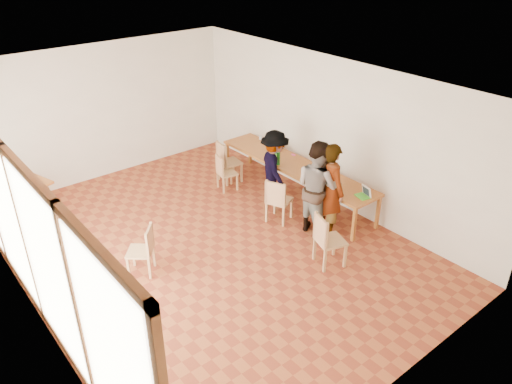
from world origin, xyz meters
The scene contains 25 objects.
ground centered at (0.00, 0.00, 0.00)m, with size 8.00×8.00×0.00m, color #964824.
wall_back centered at (0.00, 4.00, 1.50)m, with size 6.00×0.10×3.00m, color beige.
wall_front centered at (0.00, -4.00, 1.50)m, with size 6.00×0.10×3.00m, color beige.
wall_right centered at (3.00, 0.00, 1.50)m, with size 0.10×8.00×3.00m, color beige.
window_wall centered at (-2.96, 0.00, 1.50)m, with size 0.10×8.00×3.00m, color white.
ceiling centered at (0.00, 0.00, 3.02)m, with size 6.00×8.00×0.04m, color white.
communal_table centered at (2.50, 0.43, 0.70)m, with size 0.80×4.00×0.75m.
side_table centered at (-2.23, 3.16, 0.67)m, with size 0.90×0.90×0.75m.
chair_near centered at (1.22, -1.68, 0.59)m, with size 0.57×0.57×0.51m.
chair_mid centered at (1.51, -0.12, 0.56)m, with size 0.56×0.56×0.49m.
chair_far centered at (1.51, 1.64, 0.49)m, with size 0.45×0.45×0.43m.
chair_empty centered at (1.78, 1.92, 0.59)m, with size 0.50×0.50×0.51m.
chair_spare centered at (-1.23, 0.04, 0.53)m, with size 0.57×0.57×0.46m.
person_near centered at (2.03, -1.00, 0.90)m, with size 0.66×0.43×1.81m, color gray.
person_mid centered at (1.89, -0.79, 0.91)m, with size 0.89×0.69×1.82m, color gray.
person_far centered at (2.00, 0.53, 0.79)m, with size 1.02×0.59×1.59m, color gray.
laptop_near centered at (2.53, -1.38, 0.81)m, with size 0.26×0.28×0.21m.
laptop_mid centered at (2.40, -0.29, 0.80)m, with size 0.27×0.28×0.19m.
laptop_far centered at (2.48, 1.12, 0.81)m, with size 0.25×0.27×0.20m.
yellow_mug centered at (2.75, -0.10, 0.79)m, with size 0.11×0.11×0.09m, color #E6B110.
green_bottle centered at (2.22, 0.66, 0.89)m, with size 0.07×0.07×0.28m, color #1D7820.
clear_glass centered at (2.84, 1.98, 0.80)m, with size 0.07×0.07×0.09m, color silver.
condiment_cup centered at (2.40, 1.12, 0.78)m, with size 0.08×0.08×0.06m, color white.
pink_phone centered at (2.80, 0.82, 0.76)m, with size 0.05×0.10×0.01m, color #E53C8E.
black_pouch centered at (2.79, 1.35, 0.80)m, with size 0.16×0.26×0.09m, color black.
Camera 1 is at (-4.10, -6.35, 5.16)m, focal length 35.00 mm.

